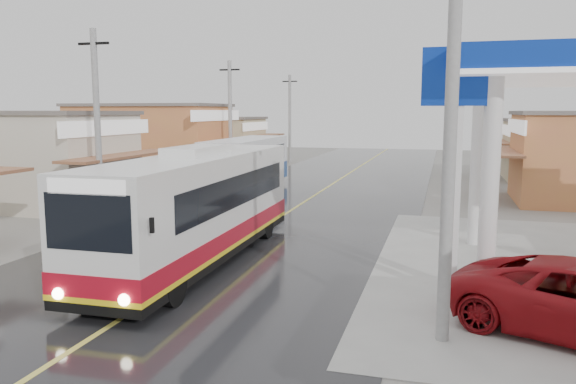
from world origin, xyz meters
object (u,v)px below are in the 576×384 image
(tricycle_near, at_px, (113,187))
(tyre_stack, at_px, (92,230))
(cyclist, at_px, (139,215))
(second_bus, at_px, (247,163))
(coach_bus, at_px, (200,207))

(tricycle_near, distance_m, tyre_stack, 6.86)
(cyclist, xyz_separation_m, tricycle_near, (-4.38, 5.09, 0.27))
(second_bus, bearing_deg, coach_bus, -77.16)
(second_bus, bearing_deg, cyclist, -92.67)
(coach_bus, xyz_separation_m, tricycle_near, (-8.44, 8.32, -0.78))
(cyclist, bearing_deg, second_bus, 76.10)
(cyclist, bearing_deg, tyre_stack, -155.70)
(cyclist, height_order, tricycle_near, cyclist)
(coach_bus, xyz_separation_m, tyre_stack, (-5.44, 2.19, -1.50))
(coach_bus, relative_size, cyclist, 5.53)
(tyre_stack, bearing_deg, second_bus, 82.81)
(second_bus, height_order, tyre_stack, second_bus)
(second_bus, distance_m, cyclist, 11.78)
(coach_bus, distance_m, tricycle_near, 11.88)
(cyclist, relative_size, tricycle_near, 0.82)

